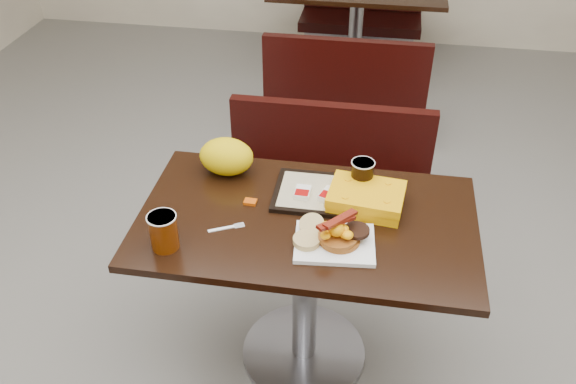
% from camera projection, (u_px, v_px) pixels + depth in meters
% --- Properties ---
extents(floor, '(6.00, 7.00, 0.01)m').
position_uv_depth(floor, '(304.00, 354.00, 2.60)').
color(floor, gray).
rests_on(floor, ground).
extents(table_near, '(1.20, 0.70, 0.75)m').
position_uv_depth(table_near, '(305.00, 292.00, 2.38)').
color(table_near, black).
rests_on(table_near, floor).
extents(bench_near_n, '(1.00, 0.46, 0.72)m').
position_uv_depth(bench_near_n, '(325.00, 191.00, 2.95)').
color(bench_near_n, black).
rests_on(bench_near_n, floor).
extents(table_far, '(1.20, 0.70, 0.75)m').
position_uv_depth(table_far, '(355.00, 37.00, 4.44)').
color(table_far, black).
rests_on(table_far, floor).
extents(bench_far_s, '(1.00, 0.46, 0.72)m').
position_uv_depth(bench_far_s, '(347.00, 82.00, 3.90)').
color(bench_far_s, black).
rests_on(bench_far_s, floor).
extents(bench_far_n, '(1.00, 0.46, 0.72)m').
position_uv_depth(bench_far_n, '(361.00, 6.00, 5.01)').
color(bench_far_n, black).
rests_on(bench_far_n, floor).
extents(platter, '(0.28, 0.23, 0.02)m').
position_uv_depth(platter, '(335.00, 243.00, 2.04)').
color(platter, white).
rests_on(platter, table_near).
extents(pancake_stack, '(0.14, 0.14, 0.03)m').
position_uv_depth(pancake_stack, '(340.00, 237.00, 2.03)').
color(pancake_stack, '#9B4319').
rests_on(pancake_stack, platter).
extents(sausage_patty, '(0.09, 0.09, 0.01)m').
position_uv_depth(sausage_patty, '(357.00, 231.00, 2.02)').
color(sausage_patty, black).
rests_on(sausage_patty, pancake_stack).
extents(scrambled_eggs, '(0.10, 0.09, 0.05)m').
position_uv_depth(scrambled_eggs, '(336.00, 231.00, 2.00)').
color(scrambled_eggs, '#FF9C05').
rests_on(scrambled_eggs, pancake_stack).
extents(bacon_strips, '(0.15, 0.16, 0.01)m').
position_uv_depth(bacon_strips, '(336.00, 222.00, 1.98)').
color(bacon_strips, '#4E0B05').
rests_on(bacon_strips, scrambled_eggs).
extents(muffin_bottom, '(0.11, 0.11, 0.02)m').
position_uv_depth(muffin_bottom, '(307.00, 240.00, 2.02)').
color(muffin_bottom, tan).
rests_on(muffin_bottom, platter).
extents(muffin_top, '(0.11, 0.11, 0.05)m').
position_uv_depth(muffin_top, '(312.00, 225.00, 2.07)').
color(muffin_top, tan).
rests_on(muffin_top, platter).
extents(coffee_cup_near, '(0.11, 0.11, 0.13)m').
position_uv_depth(coffee_cup_near, '(164.00, 232.00, 2.00)').
color(coffee_cup_near, '#822F04').
rests_on(coffee_cup_near, table_near).
extents(fork, '(0.13, 0.08, 0.00)m').
position_uv_depth(fork, '(221.00, 229.00, 2.11)').
color(fork, white).
rests_on(fork, table_near).
extents(knife, '(0.04, 0.15, 0.00)m').
position_uv_depth(knife, '(360.00, 236.00, 2.08)').
color(knife, white).
rests_on(knife, table_near).
extents(condiment_syrup, '(0.05, 0.04, 0.01)m').
position_uv_depth(condiment_syrup, '(250.00, 202.00, 2.23)').
color(condiment_syrup, '#B44107').
rests_on(condiment_syrup, table_near).
extents(condiment_ketchup, '(0.04, 0.03, 0.01)m').
position_uv_depth(condiment_ketchup, '(288.00, 207.00, 2.20)').
color(condiment_ketchup, '#8C0504').
rests_on(condiment_ketchup, table_near).
extents(tray, '(0.37, 0.27, 0.02)m').
position_uv_depth(tray, '(324.00, 194.00, 2.26)').
color(tray, black).
rests_on(tray, table_near).
extents(hashbrown_sleeve_left, '(0.06, 0.08, 0.02)m').
position_uv_depth(hashbrown_sleeve_left, '(302.00, 192.00, 2.24)').
color(hashbrown_sleeve_left, silver).
rests_on(hashbrown_sleeve_left, tray).
extents(hashbrown_sleeve_right, '(0.08, 0.10, 0.02)m').
position_uv_depth(hashbrown_sleeve_right, '(330.00, 195.00, 2.22)').
color(hashbrown_sleeve_right, silver).
rests_on(hashbrown_sleeve_right, tray).
extents(coffee_cup_far, '(0.09, 0.09, 0.11)m').
position_uv_depth(coffee_cup_far, '(362.00, 175.00, 2.24)').
color(coffee_cup_far, black).
rests_on(coffee_cup_far, tray).
extents(clamshell, '(0.29, 0.23, 0.07)m').
position_uv_depth(clamshell, '(366.00, 198.00, 2.19)').
color(clamshell, '#E09603').
rests_on(clamshell, table_near).
extents(paper_bag, '(0.22, 0.16, 0.15)m').
position_uv_depth(paper_bag, '(227.00, 157.00, 2.35)').
color(paper_bag, '#D2C007').
rests_on(paper_bag, table_near).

